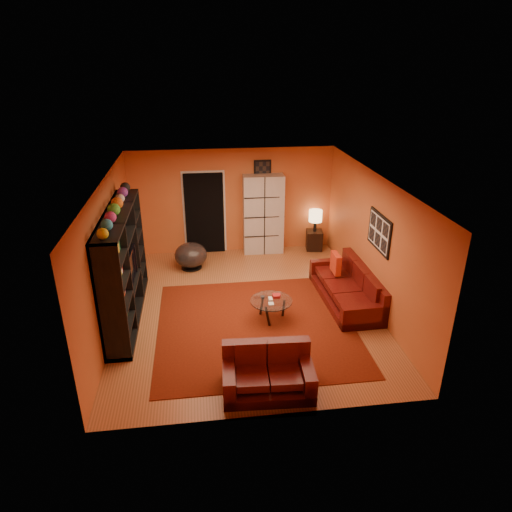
{
  "coord_description": "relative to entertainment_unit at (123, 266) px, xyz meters",
  "views": [
    {
      "loc": [
        -0.84,
        -7.88,
        4.62
      ],
      "look_at": [
        0.21,
        0.1,
        1.07
      ],
      "focal_mm": 32.0,
      "sensor_mm": 36.0,
      "label": 1
    }
  ],
  "objects": [
    {
      "name": "bowl_chair",
      "position": [
        1.2,
        2.01,
        -0.72
      ],
      "size": [
        0.76,
        0.76,
        0.62
      ],
      "color": "black",
      "rests_on": "floor"
    },
    {
      "name": "coffee_table",
      "position": [
        2.7,
        -0.49,
        -0.69
      ],
      "size": [
        0.8,
        0.8,
        0.4
      ],
      "rotation": [
        0.0,
        0.0,
        0.11
      ],
      "color": "silver",
      "rests_on": "floor"
    },
    {
      "name": "sofa",
      "position": [
        4.41,
        0.01,
        -0.77
      ],
      "size": [
        0.99,
        2.28,
        0.85
      ],
      "rotation": [
        0.0,
        0.0,
        0.03
      ],
      "color": "#460A09",
      "rests_on": "rug"
    },
    {
      "name": "floor",
      "position": [
        2.27,
        0.0,
        -1.05
      ],
      "size": [
        6.0,
        6.0,
        0.0
      ],
      "primitive_type": "plane",
      "color": "brown",
      "rests_on": "ground"
    },
    {
      "name": "side_table",
      "position": [
        4.35,
        2.75,
        -0.8
      ],
      "size": [
        0.45,
        0.45,
        0.5
      ],
      "primitive_type": "cube",
      "rotation": [
        0.0,
        0.0,
        -0.15
      ],
      "color": "black",
      "rests_on": "floor"
    },
    {
      "name": "wall_left",
      "position": [
        -0.23,
        0.0,
        0.25
      ],
      "size": [
        0.0,
        6.0,
        6.0
      ],
      "primitive_type": "plane",
      "rotation": [
        1.57,
        0.0,
        1.57
      ],
      "color": "#C65B2B",
      "rests_on": "floor"
    },
    {
      "name": "storage_cabinet",
      "position": [
        3.02,
        2.8,
        -0.06
      ],
      "size": [
        1.0,
        0.47,
        1.98
      ],
      "primitive_type": "cube",
      "rotation": [
        0.0,
        0.0,
        -0.03
      ],
      "color": "beige",
      "rests_on": "floor"
    },
    {
      "name": "wall_art_back",
      "position": [
        3.02,
        2.98,
        1.0
      ],
      "size": [
        0.42,
        0.03,
        0.52
      ],
      "primitive_type": "cube",
      "color": "black",
      "rests_on": "wall_back"
    },
    {
      "name": "tv",
      "position": [
        0.05,
        0.02,
        -0.04
      ],
      "size": [
        1.0,
        0.13,
        0.57
      ],
      "primitive_type": "imported",
      "rotation": [
        0.0,
        0.0,
        1.57
      ],
      "color": "black",
      "rests_on": "entertainment_unit"
    },
    {
      "name": "wall_right",
      "position": [
        4.78,
        0.0,
        0.25
      ],
      "size": [
        0.0,
        6.0,
        6.0
      ],
      "primitive_type": "plane",
      "rotation": [
        1.57,
        0.0,
        -1.57
      ],
      "color": "#C65B2B",
      "rests_on": "floor"
    },
    {
      "name": "throw_pillow",
      "position": [
        4.22,
        0.5,
        -0.42
      ],
      "size": [
        0.12,
        0.42,
        0.42
      ],
      "primitive_type": "cube",
      "color": "red",
      "rests_on": "sofa"
    },
    {
      "name": "wall_art_right",
      "position": [
        4.75,
        -0.3,
        0.55
      ],
      "size": [
        0.03,
        1.0,
        0.7
      ],
      "primitive_type": "cube",
      "color": "black",
      "rests_on": "wall_right"
    },
    {
      "name": "table_lamp",
      "position": [
        4.35,
        2.75,
        -0.15
      ],
      "size": [
        0.33,
        0.33,
        0.56
      ],
      "color": "black",
      "rests_on": "side_table"
    },
    {
      "name": "wall_back",
      "position": [
        2.27,
        3.0,
        0.25
      ],
      "size": [
        6.0,
        0.0,
        6.0
      ],
      "primitive_type": "plane",
      "rotation": [
        1.57,
        0.0,
        0.0
      ],
      "color": "#C65B2B",
      "rests_on": "floor"
    },
    {
      "name": "entertainment_unit",
      "position": [
        0.0,
        0.0,
        0.0
      ],
      "size": [
        0.45,
        3.0,
        2.1
      ],
      "primitive_type": "cube",
      "color": "black",
      "rests_on": "floor"
    },
    {
      "name": "ceiling",
      "position": [
        2.27,
        0.0,
        1.55
      ],
      "size": [
        6.0,
        6.0,
        0.0
      ],
      "primitive_type": "plane",
      "rotation": [
        3.14,
        0.0,
        0.0
      ],
      "color": "white",
      "rests_on": "wall_back"
    },
    {
      "name": "rug",
      "position": [
        2.38,
        -0.7,
        -1.04
      ],
      "size": [
        3.6,
        3.6,
        0.01
      ],
      "primitive_type": "cube",
      "color": "#501409",
      "rests_on": "floor"
    },
    {
      "name": "loveseat",
      "position": [
        2.33,
        -2.42,
        -0.76
      ],
      "size": [
        1.37,
        0.87,
        0.85
      ],
      "rotation": [
        0.0,
        0.0,
        1.52
      ],
      "color": "#460A09",
      "rests_on": "rug"
    },
    {
      "name": "doorway",
      "position": [
        1.57,
        2.96,
        -0.03
      ],
      "size": [
        0.95,
        0.1,
        2.04
      ],
      "primitive_type": "cube",
      "color": "black",
      "rests_on": "floor"
    },
    {
      "name": "wall_front",
      "position": [
        2.27,
        -3.0,
        0.25
      ],
      "size": [
        6.0,
        0.0,
        6.0
      ],
      "primitive_type": "plane",
      "rotation": [
        -1.57,
        0.0,
        0.0
      ],
      "color": "#C65B2B",
      "rests_on": "floor"
    }
  ]
}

